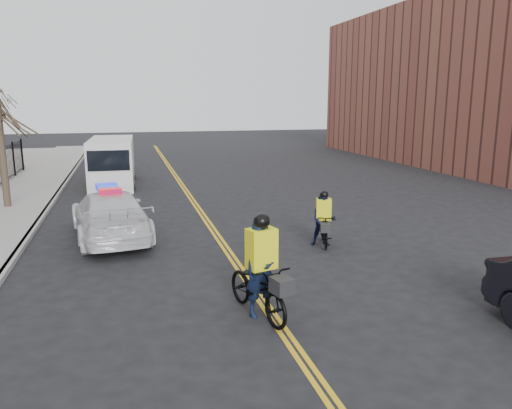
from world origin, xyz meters
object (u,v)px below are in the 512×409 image
Objects in this scene: cyclist_near at (262,281)px; police_cruiser at (110,215)px; cyclist_far at (323,224)px; cargo_van at (112,163)px.

police_cruiser is at bearing 99.34° from cyclist_near.
cyclist_far is at bearing 39.17° from cyclist_near.
police_cruiser is 7.66m from cyclist_near.
police_cruiser is at bearing -87.61° from cargo_van.
cargo_van reaches higher than police_cruiser.
cyclist_near reaches higher than cyclist_far.
cargo_van is at bearing 85.42° from cyclist_near.
cyclist_near is at bearing -108.92° from cyclist_far.
cyclist_near is at bearing 106.75° from police_cruiser.
police_cruiser is at bearing 175.25° from cyclist_far.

